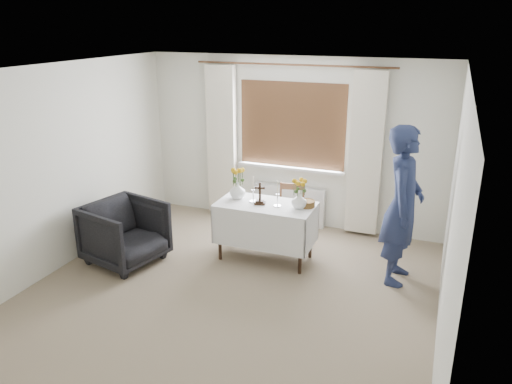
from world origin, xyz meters
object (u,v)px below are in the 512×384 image
at_px(wooden_cross, 260,193).
at_px(flower_vase_right, 299,200).
at_px(flower_vase_left, 238,190).
at_px(person, 403,206).
at_px(armchair, 125,233).
at_px(wooden_chair, 290,214).
at_px(altar_table, 265,232).

bearing_deg(wooden_cross, flower_vase_right, -9.11).
bearing_deg(flower_vase_left, person, -0.06).
distance_m(armchair, person, 3.43).
distance_m(person, flower_vase_left, 2.08).
relative_size(wooden_chair, armchair, 0.92).
xyz_separation_m(altar_table, flower_vase_right, (0.44, 0.01, 0.48)).
xyz_separation_m(armchair, flower_vase_right, (2.07, 0.75, 0.46)).
relative_size(armchair, flower_vase_right, 4.36).
bearing_deg(flower_vase_right, person, 2.62).
height_order(altar_table, wooden_cross, wooden_cross).
xyz_separation_m(wooden_chair, wooden_cross, (-0.19, -0.68, 0.50)).
height_order(altar_table, wooden_chair, wooden_chair).
bearing_deg(person, wooden_cross, 95.45).
bearing_deg(person, flower_vase_left, 92.11).
xyz_separation_m(armchair, flower_vase_left, (1.22, 0.81, 0.47)).
distance_m(altar_table, armchair, 1.79).
bearing_deg(armchair, flower_vase_right, -57.03).
xyz_separation_m(altar_table, wooden_chair, (0.13, 0.65, 0.02)).
distance_m(wooden_cross, flower_vase_right, 0.50).
height_order(wooden_chair, wooden_cross, wooden_cross).
relative_size(wooden_cross, flower_vase_right, 1.44).
bearing_deg(altar_table, flower_vase_right, 1.34).
bearing_deg(wooden_cross, person, -10.71).
xyz_separation_m(person, wooden_cross, (-1.72, -0.10, -0.04)).
relative_size(altar_table, wooden_cross, 4.27).
height_order(altar_table, flower_vase_right, flower_vase_right).
xyz_separation_m(armchair, wooden_cross, (1.57, 0.70, 0.51)).
xyz_separation_m(person, flower_vase_left, (-2.07, 0.00, -0.07)).
relative_size(altar_table, armchair, 1.41).
xyz_separation_m(wooden_chair, armchair, (-1.76, -1.39, -0.00)).
xyz_separation_m(altar_table, flower_vase_left, (-0.42, 0.07, 0.49)).
relative_size(altar_table, flower_vase_right, 6.15).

